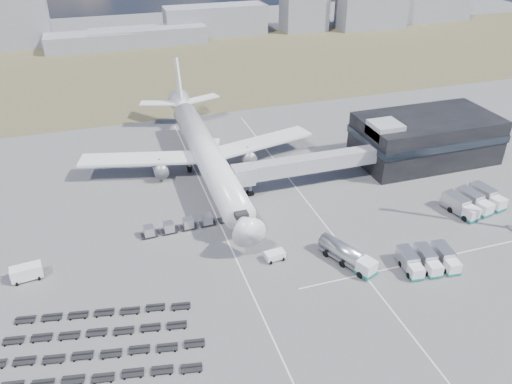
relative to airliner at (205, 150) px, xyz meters
name	(u,v)px	position (x,y,z in m)	size (l,w,h in m)	color
ground	(251,263)	(0.00, -32.38, -5.29)	(420.00, 420.00, 0.00)	#565659
grass_strip	(155,70)	(0.00, 77.62, -5.29)	(420.00, 90.00, 0.01)	#48422B
lane_markings	(300,242)	(9.77, -29.38, -5.29)	(47.12, 110.00, 0.01)	silver
terminal	(425,137)	(47.77, -8.41, -0.04)	(30.40, 16.40, 11.00)	black
jet_bridge	(297,166)	(15.90, -11.95, -0.24)	(30.30, 3.80, 7.05)	#939399
airliner	(205,150)	(0.00, 0.00, 0.00)	(51.59, 64.53, 17.62)	white
skyline	(186,17)	(19.34, 118.93, 3.46)	(308.26, 24.06, 23.88)	gray
fuel_tanker	(347,255)	(14.64, -36.99, -3.63)	(6.46, 10.50, 3.33)	white
pushback_tug	(275,256)	(4.00, -32.54, -4.56)	(3.23, 1.82, 1.46)	white
utility_van	(27,273)	(-33.93, -25.39, -4.09)	(4.54, 2.05, 2.40)	white
catering_truck	(213,149)	(3.63, 7.93, -3.94)	(4.25, 6.24, 2.65)	white
service_trucks_near	(428,260)	(26.39, -41.77, -3.92)	(9.00, 7.21, 2.53)	white
service_trucks_far	(474,201)	(44.87, -29.49, -3.69)	(10.90, 9.00, 2.96)	white
uld_row	(188,223)	(-7.67, -19.55, -4.20)	(16.75, 2.48, 1.83)	black
baggage_dollies	(95,344)	(-24.70, -42.48, -4.97)	(29.02, 17.13, 0.64)	black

